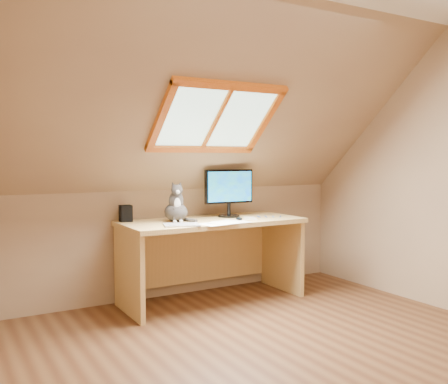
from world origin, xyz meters
TOP-DOWN VIEW (x-y plane):
  - ground at (0.00, 0.00)m, footprint 3.50×3.50m
  - room_shell at (0.00, -0.09)m, footprint 3.52×3.52m
  - desk at (0.15, 1.45)m, footprint 1.63×0.71m
  - monitor at (0.38, 1.47)m, footprint 0.48×0.20m
  - cat at (-0.19, 1.40)m, footprint 0.24×0.27m
  - desk_speaker at (-0.57, 1.63)m, footprint 0.11×0.11m
  - graphics_tablet at (-0.26, 1.16)m, footprint 0.34×0.29m
  - mouse at (0.32, 1.20)m, footprint 0.06×0.10m
  - papers at (0.14, 1.12)m, footprint 0.35×0.30m
  - cables at (0.61, 1.26)m, footprint 0.51×0.26m

SIDE VIEW (x-z plane):
  - ground at x=0.00m, z-range 0.00..0.00m
  - desk at x=0.15m, z-range 0.15..0.89m
  - papers at x=0.14m, z-range 0.74..0.75m
  - cables at x=0.61m, z-range 0.74..0.75m
  - graphics_tablet at x=-0.26m, z-range 0.74..0.76m
  - mouse at x=0.32m, z-range 0.74..0.77m
  - desk_speaker at x=-0.57m, z-range 0.74..0.89m
  - cat at x=-0.19m, z-range 0.69..1.05m
  - monitor at x=0.38m, z-range 0.78..1.22m
  - room_shell at x=0.00m, z-range 0.23..2.64m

